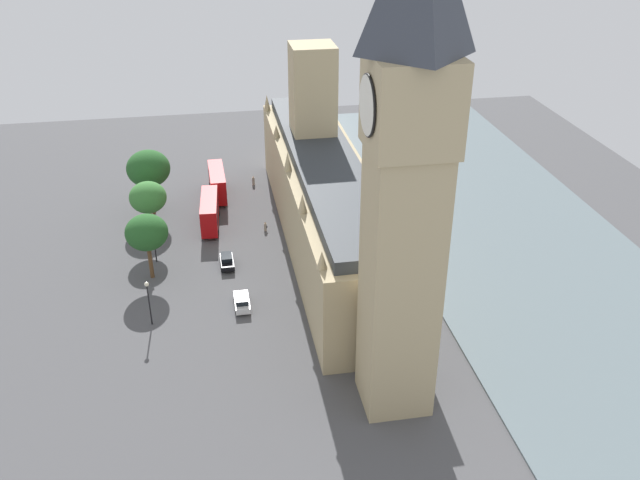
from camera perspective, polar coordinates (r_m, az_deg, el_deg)
ground_plane at (r=104.23m, az=-0.64°, el=-0.27°), size 131.07×131.07×0.00m
river_thames at (r=112.52m, az=14.79°, el=1.08°), size 34.60×117.97×0.25m
parliament_building at (r=102.22m, az=0.33°, el=3.81°), size 11.90×61.07×27.19m
clock_tower at (r=62.28m, az=7.20°, el=5.58°), size 7.72×7.72×50.70m
double_decker_bus_near_tower at (r=119.48m, az=-8.49°, el=4.75°), size 2.80×10.54×4.75m
double_decker_bus_far_end at (r=109.40m, az=-9.11°, el=2.37°), size 3.15×10.63×4.75m
car_black_by_river_gate at (r=98.76m, az=-7.70°, el=-1.73°), size 1.96×4.25×1.74m
car_white_leading at (r=89.67m, az=-6.47°, el=-5.07°), size 2.00×4.65×1.74m
pedestrian_corner at (r=107.82m, az=-4.54°, el=1.09°), size 0.63×0.55×1.51m
pedestrian_under_trees at (r=123.87m, az=-5.53°, el=4.87°), size 0.58×0.66×1.69m
plane_tree_midblock at (r=113.23m, az=-14.00°, el=5.74°), size 6.87×6.87×10.90m
plane_tree_trailing at (r=104.32m, az=-14.04°, el=3.42°), size 5.44×5.44×9.79m
plane_tree_opposite_hall at (r=115.77m, az=-13.81°, el=5.48°), size 4.89×4.89×8.60m
plane_tree_kerbside at (r=95.23m, az=-14.14°, el=0.59°), size 5.74×5.74×9.48m
street_lamp_slot_10 at (r=100.14m, az=-13.61°, el=0.40°), size 0.56×0.56×6.23m
street_lamp_slot_11 at (r=86.68m, az=-14.02°, el=-4.44°), size 0.56×0.56×6.13m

